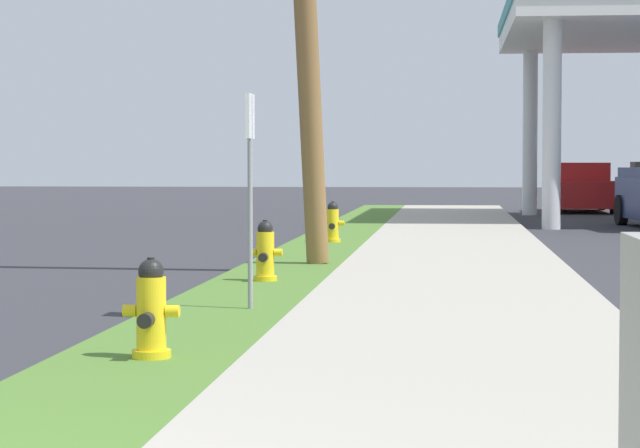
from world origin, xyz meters
TOP-DOWN VIEW (x-y plane):
  - fire_hydrant_nearest at (0.75, 4.82)m, footprint 0.42×0.37m
  - fire_hydrant_second at (0.70, 11.14)m, footprint 0.42×0.38m
  - fire_hydrant_third at (0.81, 18.96)m, footprint 0.42×0.37m
  - street_sign_post at (0.98, 8.12)m, footprint 0.05×0.36m
  - car_red_by_near_pump at (7.08, 37.57)m, footprint 1.94×4.50m

SIDE VIEW (x-z plane):
  - fire_hydrant_nearest at x=0.75m, z-range 0.07..0.82m
  - fire_hydrant_second at x=0.70m, z-range 0.07..0.82m
  - fire_hydrant_third at x=0.81m, z-range 0.07..0.82m
  - car_red_by_near_pump at x=7.08m, z-range -0.07..1.51m
  - street_sign_post at x=0.98m, z-range 0.57..2.69m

